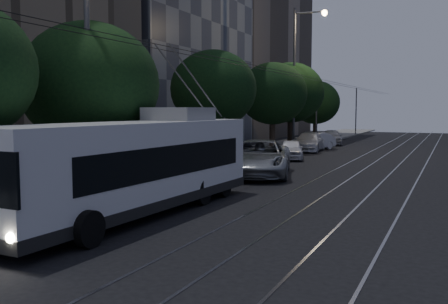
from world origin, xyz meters
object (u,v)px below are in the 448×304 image
trolleybus (138,165)px  streetlamp_far (299,66)px  car_white_c (313,141)px  car_white_d (332,137)px  car_white_b (309,142)px  streetlamp_near (97,50)px  pickup_silver (259,158)px  car_white_a (291,149)px

trolleybus → streetlamp_far: bearing=97.6°
car_white_c → streetlamp_far: (-1.07, -0.70, 6.12)m
trolleybus → car_white_d: 33.81m
car_white_c → car_white_b: bearing=-66.4°
trolleybus → streetlamp_near: 4.50m
car_white_d → streetlamp_far: (-1.08, -7.40, 6.10)m
pickup_silver → car_white_d: bearing=77.7°
trolleybus → car_white_b: bearing=95.3°
car_white_d → car_white_c: bearing=-105.5°
car_white_c → streetlamp_far: bearing=-123.1°
pickup_silver → streetlamp_near: size_ratio=0.73×
car_white_b → streetlamp_near: streetlamp_near is taller
car_white_c → streetlamp_far: size_ratio=0.37×
pickup_silver → car_white_b: bearing=79.7°
car_white_c → pickup_silver: bearing=-60.9°
car_white_a → streetlamp_far: size_ratio=0.34×
car_white_b → car_white_a: bearing=-88.7°
pickup_silver → car_white_a: pickup_silver is taller
streetlamp_far → streetlamp_near: bearing=-89.4°
car_white_c → car_white_d: 6.70m
trolleybus → streetlamp_near: bearing=161.9°
trolleybus → car_white_a: size_ratio=2.98×
pickup_silver → car_white_a: (-0.97, 8.53, -0.24)m
car_white_a → streetlamp_far: 9.87m
streetlamp_near → streetlamp_far: size_ratio=0.78×
car_white_a → car_white_d: bearing=75.5°
pickup_silver → car_white_c: pickup_silver is taller
car_white_a → streetlamp_near: (-1.42, -18.04, 4.77)m
car_white_a → streetlamp_near: bearing=-111.4°
trolleybus → pickup_silver: (0.20, 10.32, -0.68)m
pickup_silver → car_white_c: 16.82m
car_white_a → car_white_c: bearing=77.5°
car_white_d → car_white_a: bearing=-103.1°
streetlamp_near → pickup_silver: bearing=75.9°
pickup_silver → streetlamp_near: 10.80m
car_white_c → car_white_d: bearing=113.5°
trolleybus → car_white_b: (-1.40, 25.74, -0.85)m
trolleybus → car_white_c: size_ratio=2.71×
streetlamp_far → pickup_silver: bearing=-80.6°
trolleybus → car_white_b: trolleybus is taller
pickup_silver → car_white_b: pickup_silver is taller
trolleybus → streetlamp_far: size_ratio=1.01×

